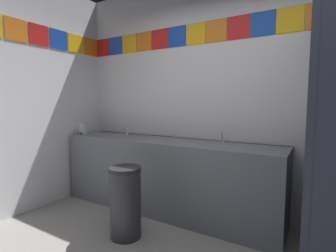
% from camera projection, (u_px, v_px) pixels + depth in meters
% --- Properties ---
extents(wall_back, '(4.34, 0.09, 2.81)m').
position_uv_depth(wall_back, '(238.00, 94.00, 2.87)').
color(wall_back, silver).
rests_on(wall_back, ground_plane).
extents(vanity_counter, '(2.72, 0.59, 0.87)m').
position_uv_depth(vanity_counter, '(165.00, 175.00, 3.07)').
color(vanity_counter, slate).
rests_on(vanity_counter, ground_plane).
extents(faucet_left, '(0.04, 0.10, 0.14)m').
position_uv_depth(faucet_left, '(126.00, 131.00, 3.45)').
color(faucet_left, silver).
rests_on(faucet_left, vanity_counter).
extents(faucet_right, '(0.04, 0.10, 0.14)m').
position_uv_depth(faucet_right, '(223.00, 139.00, 2.75)').
color(faucet_right, silver).
rests_on(faucet_right, vanity_counter).
extents(soap_dispenser, '(0.09, 0.09, 0.16)m').
position_uv_depth(soap_dispenser, '(83.00, 129.00, 3.50)').
color(soap_dispenser, '#B7BABF').
rests_on(soap_dispenser, vanity_counter).
extents(trash_bin, '(0.31, 0.31, 0.70)m').
position_uv_depth(trash_bin, '(125.00, 202.00, 2.47)').
color(trash_bin, '#333338').
rests_on(trash_bin, ground_plane).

